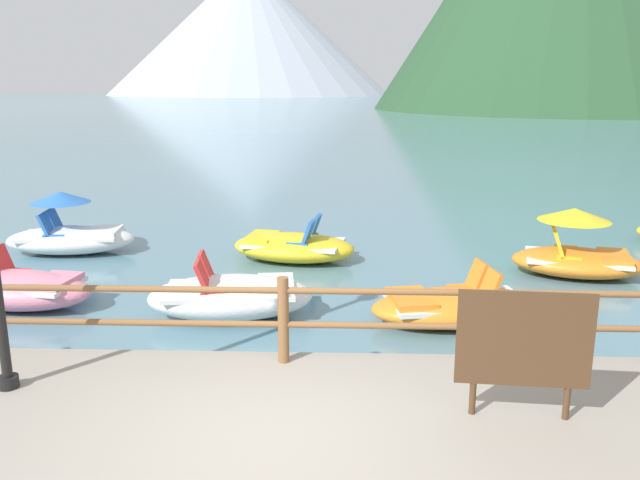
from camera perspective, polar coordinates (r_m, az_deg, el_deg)
name	(u,v)px	position (r m, az deg, el deg)	size (l,w,h in m)	color
ground_plane	(334,129)	(45.09, 1.25, 9.67)	(200.00, 200.00, 0.00)	slate
dock_railing	(283,311)	(6.97, -3.23, -6.23)	(23.92, 0.12, 0.95)	brown
sign_board	(524,341)	(6.08, 17.38, -8.44)	(1.18, 0.14, 1.19)	beige
pedal_boat_0	(231,296)	(9.56, -7.75, -4.86)	(2.49, 1.48, 0.91)	white
pedal_boat_1	(456,306)	(9.47, 11.79, -5.63)	(2.66, 1.67, 0.82)	orange
pedal_boat_2	(293,246)	(12.39, -2.37, -0.57)	(2.53, 1.71, 0.85)	yellow
pedal_boat_3	(577,253)	(12.26, 21.52, -1.09)	(2.44, 1.77, 1.20)	orange
pedal_boat_5	(70,233)	(13.79, -20.99, 0.54)	(2.58, 1.42, 1.24)	white
pedal_boat_7	(16,288)	(10.88, -25.04, -3.86)	(2.59, 1.48, 0.88)	pink
distant_peak	(248,29)	(144.58, -6.27, 17.85)	(59.07, 59.07, 26.76)	#A8B2C1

